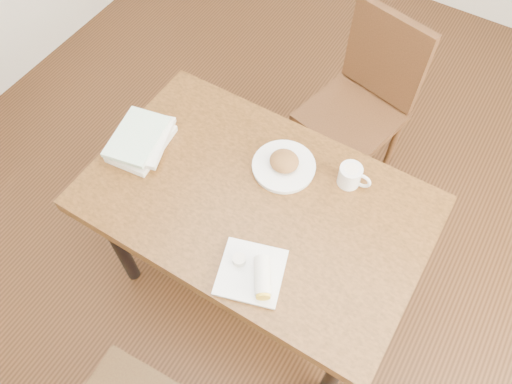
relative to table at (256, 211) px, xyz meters
The scene contains 7 objects.
ground 0.67m from the table, ahead, with size 4.00×5.00×0.01m, color #472814.
table is the anchor object (origin of this frame).
chair_far 0.87m from the table, 84.86° to the left, with size 0.50×0.50×0.95m.
plate_scone 0.21m from the table, 84.20° to the left, with size 0.24×0.24×0.08m.
coffee_mug 0.38m from the table, 43.48° to the left, with size 0.13×0.09×0.09m.
plate_burrito 0.32m from the table, 59.65° to the right, with size 0.27×0.27×0.07m.
book_stack 0.52m from the table, behind, with size 0.25×0.30×0.07m.
Camera 1 is at (0.50, -0.81, 2.31)m, focal length 35.00 mm.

